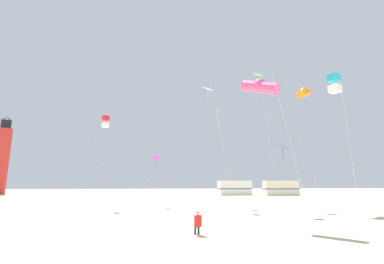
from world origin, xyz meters
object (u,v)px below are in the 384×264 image
Objects in this scene: kite_tube_orange at (304,93)px; kite_diamond_white at (209,94)px; kite_diamond_blue at (283,149)px; kite_diamond_magenta at (156,159)px; kite_box_cyan at (334,84)px; rv_van_white at (235,188)px; kite_box_scarlet at (106,122)px; kite_diamond_lime at (259,81)px; kite_diamond_gold at (216,113)px; kite_flyer_standing at (198,222)px; lighthouse_distant at (2,157)px; kite_tube_rainbow at (260,87)px; rv_van_cream at (281,188)px.

kite_diamond_white reaches higher than kite_tube_orange.
kite_diamond_magenta is (-10.15, 8.51, -0.14)m from kite_diamond_blue.
kite_box_cyan reaches higher than rv_van_white.
kite_box_scarlet is at bearing 173.63° from kite_diamond_white.
kite_box_cyan is 20.23m from kite_box_scarlet.
kite_diamond_magenta is at bearing 149.80° from kite_diamond_white.
kite_diamond_lime is at bearing -102.84° from rv_van_white.
kite_box_cyan is (-2.26, -7.66, -2.11)m from kite_tube_orange.
rv_van_white is at bearing 81.74° from kite_diamond_lime.
kite_diamond_gold is at bearing 113.38° from kite_diamond_blue.
kite_diamond_gold is at bearing 139.95° from kite_tube_orange.
kite_diamond_blue is 1.03× the size of kite_diamond_magenta.
kite_box_cyan is at bearing -172.40° from kite_flyer_standing.
lighthouse_distant is (-44.18, 40.80, 2.75)m from kite_diamond_blue.
lighthouse_distant reaches higher than kite_tube_rainbow.
rv_van_cream reaches higher than kite_flyer_standing.
kite_box_scarlet is 10.74m from kite_diamond_white.
kite_tube_orange is at bearing -12.68° from kite_box_scarlet.
kite_diamond_gold reaches higher than kite_box_scarlet.
kite_tube_rainbow is 39.38m from rv_van_cream.
lighthouse_distant is 58.37m from rv_van_cream.
kite_box_scarlet reaches higher than kite_diamond_blue.
kite_diamond_blue is 0.33× the size of lighthouse_distant.
kite_tube_orange is 0.67× the size of lighthouse_distant.
lighthouse_distant is (-29.00, 34.21, -0.59)m from kite_box_scarlet.
kite_box_scarlet is at bearing -171.39° from kite_diamond_gold.
kite_diamond_lime reaches higher than kite_flyer_standing.
kite_diamond_blue is 60.20m from lighthouse_distant.
kite_diamond_blue is at bearing -111.67° from rv_van_cream.
kite_diamond_magenta reaches higher than kite_flyer_standing.
rv_van_cream is (28.05, 23.71, -7.04)m from kite_box_scarlet.
kite_diamond_gold is at bearing -125.54° from rv_van_cream.
kite_diamond_blue is at bearing 102.99° from kite_box_cyan.
kite_tube_rainbow is at bearing -63.29° from kite_diamond_magenta.
kite_diamond_gold is at bearing 90.81° from kite_tube_rainbow.
kite_flyer_standing is at bearing -138.18° from kite_diamond_blue.
kite_diamond_magenta is (-2.62, 15.25, 4.33)m from kite_flyer_standing.
kite_tube_rainbow is at bearing -157.62° from kite_flyer_standing.
kite_diamond_blue is at bearing -42.72° from lighthouse_distant.
kite_flyer_standing is at bearing -140.32° from kite_tube_orange.
kite_tube_orange reaches higher than kite_flyer_standing.
kite_diamond_magenta is (-6.55, 0.17, -5.12)m from kite_diamond_gold.
rv_van_white is 1.02× the size of rv_van_cream.
kite_diamond_gold is 0.89× the size of kite_diamond_white.
kite_tube_orange is 8.91m from kite_diamond_white.
rv_van_white reaches higher than kite_flyer_standing.
lighthouse_distant is (-47.65, 38.41, -2.79)m from kite_tube_orange.
lighthouse_distant is at bearing 165.46° from rv_van_white.
kite_flyer_standing is 0.21× the size of kite_diamond_blue.
kite_tube_orange is 1.72× the size of rv_van_white.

